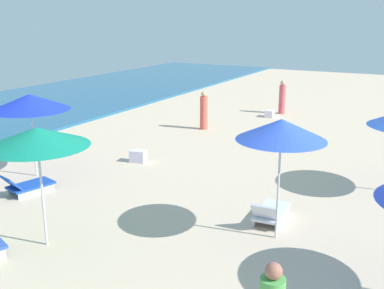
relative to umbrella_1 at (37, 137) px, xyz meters
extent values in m
cylinder|color=silver|center=(0.00, 0.00, -1.30)|extent=(0.05, 0.05, 2.23)
cone|color=#138467|center=(0.00, 0.00, 0.00)|extent=(2.15, 2.15, 0.39)
cylinder|color=silver|center=(2.68, -4.28, -1.28)|extent=(0.05, 0.05, 2.27)
cone|color=blue|center=(2.68, -4.28, 0.08)|extent=(1.93, 1.93, 0.45)
cube|color=silver|center=(3.55, -4.16, -2.32)|extent=(1.23, 0.12, 0.19)
cube|color=silver|center=(3.52, -3.62, -2.32)|extent=(1.23, 0.12, 0.19)
cube|color=silver|center=(3.54, -3.89, -2.20)|extent=(1.41, 0.73, 0.06)
cube|color=silver|center=(2.90, -3.93, -1.98)|extent=(0.40, 0.63, 0.47)
cylinder|color=silver|center=(3.14, 3.60, -1.37)|extent=(0.05, 0.05, 2.09)
cone|color=#1A31DA|center=(3.14, 3.60, -0.09)|extent=(2.36, 2.36, 0.47)
cube|color=silver|center=(1.99, 2.40, -2.33)|extent=(1.07, 0.31, 0.18)
cube|color=silver|center=(2.13, 2.96, -2.33)|extent=(1.07, 0.31, 0.18)
cube|color=#1B46A4|center=(2.06, 2.68, -2.21)|extent=(1.34, 0.95, 0.06)
cube|color=#1B46A4|center=(1.53, 2.82, -2.00)|extent=(0.56, 0.72, 0.45)
cylinder|color=#DE515A|center=(15.98, -0.17, -1.69)|extent=(0.42, 0.42, 1.45)
sphere|color=tan|center=(15.98, -0.17, -0.86)|extent=(0.25, 0.25, 0.25)
cylinder|color=#E9594A|center=(11.09, 1.81, -1.70)|extent=(0.34, 0.34, 1.44)
sphere|color=tan|center=(11.09, 1.81, -0.87)|extent=(0.24, 0.24, 0.24)
sphere|color=#9C604F|center=(-1.29, -5.49, -0.82)|extent=(0.24, 0.24, 0.24)
cube|color=white|center=(5.81, 1.62, -2.21)|extent=(0.47, 0.58, 0.41)
cube|color=white|center=(14.89, 0.09, -2.25)|extent=(0.58, 0.46, 0.33)
camera|label=1|loc=(-6.45, -7.07, 2.37)|focal=42.91mm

